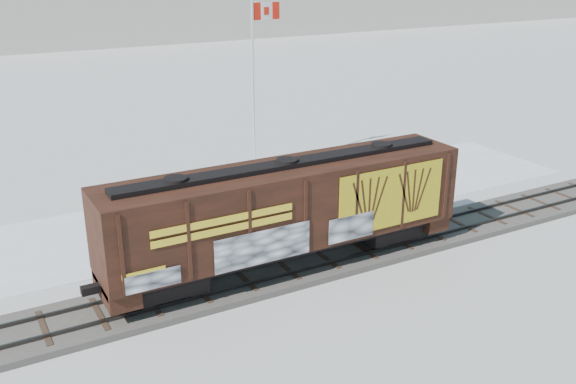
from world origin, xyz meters
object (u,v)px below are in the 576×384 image
flagpole (256,112)px  car_white (335,188)px  car_silver (222,204)px  car_dark (352,179)px  hopper_railcar (287,209)px

flagpole → car_white: (1.34, -7.16, -3.03)m
car_silver → car_white: size_ratio=0.93×
car_white → car_dark: (2.04, 1.32, -0.18)m
flagpole → car_silver: size_ratio=2.38×
hopper_railcar → car_dark: 11.48m
flagpole → car_dark: flagpole is taller
car_white → car_dark: size_ratio=1.14×
hopper_railcar → car_silver: bearing=90.2°
flagpole → car_white: bearing=-79.4°
flagpole → car_silver: 8.61m
hopper_railcar → flagpole: flagpole is taller
car_white → car_dark: car_white is taller
flagpole → car_silver: bearing=-129.3°
car_white → car_silver: bearing=58.6°
car_silver → car_dark: size_ratio=1.06×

